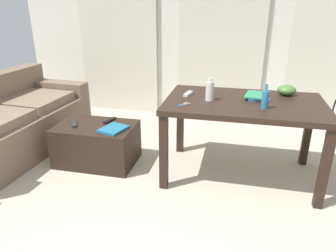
{
  "coord_description": "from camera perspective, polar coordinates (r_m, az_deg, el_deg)",
  "views": [
    {
      "loc": [
        0.29,
        -1.2,
        1.62
      ],
      "look_at": [
        -0.38,
        1.7,
        0.42
      ],
      "focal_mm": 33.73,
      "sensor_mm": 36.0,
      "label": 1
    }
  ],
  "objects": [
    {
      "name": "bottle_far",
      "position": [
        2.88,
        7.56,
        6.33
      ],
      "size": [
        0.07,
        0.07,
        0.2
      ],
      "color": "beige",
      "rests_on": "craft_table"
    },
    {
      "name": "curtains",
      "position": [
        4.47,
        9.62,
        15.5
      ],
      "size": [
        4.13,
        0.03,
        2.28
      ],
      "color": "beige",
      "rests_on": "ground"
    },
    {
      "name": "ground_plane",
      "position": [
        2.96,
        5.44,
        -11.31
      ],
      "size": [
        7.96,
        7.96,
        0.0
      ],
      "primitive_type": "plane",
      "color": "#B2A893"
    },
    {
      "name": "scissors",
      "position": [
        2.76,
        2.73,
        3.88
      ],
      "size": [
        0.1,
        0.12,
        0.0
      ],
      "color": "#9EA0A5",
      "rests_on": "craft_table"
    },
    {
      "name": "magazine",
      "position": [
        3.15,
        -9.83,
        -0.53
      ],
      "size": [
        0.28,
        0.31,
        0.03
      ],
      "primitive_type": "cube",
      "rotation": [
        0.0,
        0.0,
        -0.29
      ],
      "color": "#1E668C",
      "rests_on": "coffee_table"
    },
    {
      "name": "wall_back",
      "position": [
        4.54,
        9.86,
        17.99
      ],
      "size": [
        5.81,
        0.1,
        2.66
      ],
      "primitive_type": "cube",
      "color": "silver",
      "rests_on": "ground"
    },
    {
      "name": "craft_table",
      "position": [
        2.97,
        13.5,
        2.66
      ],
      "size": [
        1.42,
        0.88,
        0.76
      ],
      "color": "black",
      "rests_on": "ground"
    },
    {
      "name": "bowl",
      "position": [
        3.24,
        20.66,
        6.11
      ],
      "size": [
        0.17,
        0.17,
        0.1
      ],
      "primitive_type": "ellipsoid",
      "color": "#477033",
      "rests_on": "craft_table"
    },
    {
      "name": "coffee_table",
      "position": [
        3.39,
        -12.73,
        -3.16
      ],
      "size": [
        0.8,
        0.53,
        0.42
      ],
      "color": "black",
      "rests_on": "ground"
    },
    {
      "name": "tv_remote_on_table",
      "position": [
        3.05,
        3.69,
        5.83
      ],
      "size": [
        0.08,
        0.16,
        0.02
      ],
      "primitive_type": "cube",
      "rotation": [
        0.0,
        0.0,
        -0.21
      ],
      "color": "#B7B7B2",
      "rests_on": "craft_table"
    },
    {
      "name": "book_stack",
      "position": [
        3.06,
        15.79,
        5.2
      ],
      "size": [
        0.23,
        0.28,
        0.04
      ],
      "color": "#33519E",
      "rests_on": "craft_table"
    },
    {
      "name": "tv_remote_secondary",
      "position": [
        3.39,
        -10.49,
        1.01
      ],
      "size": [
        0.08,
        0.18,
        0.02
      ],
      "primitive_type": "cube",
      "rotation": [
        0.0,
        0.0,
        -0.22
      ],
      "color": "black",
      "rests_on": "coffee_table"
    },
    {
      "name": "tv_remote_primary",
      "position": [
        3.38,
        -16.62,
        0.39
      ],
      "size": [
        0.14,
        0.18,
        0.02
      ],
      "primitive_type": "cube",
      "rotation": [
        0.0,
        0.0,
        0.6
      ],
      "color": "#232326",
      "rests_on": "coffee_table"
    },
    {
      "name": "couch",
      "position": [
        3.93,
        -26.73,
        0.29
      ],
      "size": [
        1.0,
        1.91,
        0.82
      ],
      "color": "brown",
      "rests_on": "ground"
    },
    {
      "name": "bottle_near",
      "position": [
        2.76,
        17.14,
        4.63
      ],
      "size": [
        0.06,
        0.06,
        0.21
      ],
      "color": "teal",
      "rests_on": "craft_table"
    }
  ]
}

